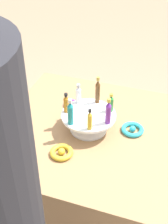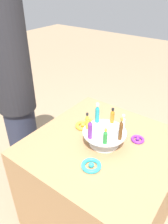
% 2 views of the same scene
% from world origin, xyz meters
% --- Properties ---
extents(ground_plane, '(12.00, 12.00, 0.00)m').
position_xyz_m(ground_plane, '(0.00, 0.00, 0.00)').
color(ground_plane, '#997F60').
extents(party_table, '(0.87, 0.87, 0.78)m').
position_xyz_m(party_table, '(0.00, 0.00, 0.39)').
color(party_table, '#9E754C').
rests_on(party_table, ground_plane).
extents(display_stand, '(0.26, 0.26, 0.09)m').
position_xyz_m(display_stand, '(0.00, 0.00, 0.83)').
color(display_stand, white).
rests_on(display_stand, party_table).
extents(bottle_brown, '(0.02, 0.02, 0.14)m').
position_xyz_m(bottle_brown, '(0.11, -0.01, 0.93)').
color(bottle_brown, brown).
rests_on(bottle_brown, display_stand).
extents(bottle_clear, '(0.03, 0.03, 0.11)m').
position_xyz_m(bottle_clear, '(0.08, 0.08, 0.92)').
color(bottle_clear, silver).
rests_on(bottle_clear, display_stand).
extents(bottle_amber, '(0.03, 0.03, 0.10)m').
position_xyz_m(bottle_amber, '(-0.01, 0.11, 0.91)').
color(bottle_amber, '#AD6B19').
rests_on(bottle_amber, display_stand).
extents(bottle_teal, '(0.03, 0.03, 0.13)m').
position_xyz_m(bottle_teal, '(-0.09, 0.06, 0.93)').
color(bottle_teal, teal).
rests_on(bottle_teal, display_stand).
extents(bottle_gold, '(0.02, 0.02, 0.11)m').
position_xyz_m(bottle_gold, '(-0.10, -0.04, 0.92)').
color(bottle_gold, gold).
rests_on(bottle_gold, display_stand).
extents(bottle_purple, '(0.03, 0.03, 0.13)m').
position_xyz_m(bottle_purple, '(-0.03, -0.10, 0.93)').
color(bottle_purple, '#702D93').
rests_on(bottle_purple, display_stand).
extents(bottle_green, '(0.03, 0.03, 0.10)m').
position_xyz_m(bottle_green, '(0.06, -0.09, 0.91)').
color(bottle_green, '#288438').
rests_on(bottle_green, display_stand).
extents(ribbon_bow_teal, '(0.11, 0.11, 0.03)m').
position_xyz_m(ribbon_bow_teal, '(0.05, -0.21, 0.79)').
color(ribbon_bow_teal, '#2DB7CC').
rests_on(ribbon_bow_teal, party_table).
extents(ribbon_bow_purple, '(0.08, 0.08, 0.03)m').
position_xyz_m(ribbon_bow_purple, '(0.15, 0.15, 0.79)').
color(ribbon_bow_purple, purple).
rests_on(ribbon_bow_purple, party_table).
extents(ribbon_bow_gold, '(0.10, 0.10, 0.03)m').
position_xyz_m(ribbon_bow_gold, '(-0.21, 0.06, 0.79)').
color(ribbon_bow_gold, gold).
rests_on(ribbon_bow_gold, party_table).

